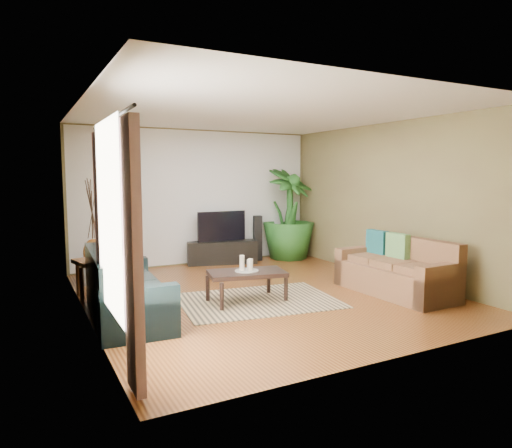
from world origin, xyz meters
TOP-DOWN VIEW (x-y plane):
  - floor at (0.00, 0.00)m, footprint 5.50×5.50m
  - ceiling at (0.00, 0.00)m, footprint 5.50×5.50m
  - wall_back at (0.00, 2.75)m, footprint 5.00×0.00m
  - wall_front at (0.00, -2.75)m, footprint 5.00×0.00m
  - wall_left at (-2.50, 0.00)m, footprint 0.00×5.50m
  - wall_right at (2.50, 0.00)m, footprint 0.00×5.50m
  - backwall_panel at (0.00, 2.74)m, footprint 4.90×0.00m
  - window_pane at (-2.48, -1.60)m, footprint 0.00×1.80m
  - curtain_near at (-2.43, -2.35)m, footprint 0.08×0.35m
  - curtain_far at (-2.43, -0.85)m, footprint 0.08×0.35m
  - curtain_rod at (-2.43, -1.60)m, footprint 0.03×1.90m
  - sofa_left at (-2.05, -0.23)m, footprint 0.95×2.01m
  - sofa_right at (1.80, -0.90)m, footprint 0.87×1.86m
  - area_rug at (-0.23, -0.31)m, footprint 2.39×1.84m
  - coffee_table at (-0.39, -0.25)m, footprint 1.17×0.79m
  - candle_tray at (-0.39, -0.25)m, footprint 0.33×0.33m
  - candle_tall at (-0.45, -0.22)m, footprint 0.07×0.07m
  - candle_mid at (-0.35, -0.29)m, footprint 0.07×0.07m
  - candle_short at (-0.32, -0.19)m, footprint 0.07×0.07m
  - tv_stand at (0.42, 2.50)m, footprint 1.46×0.76m
  - television at (0.42, 2.50)m, footprint 1.02×0.06m
  - speaker_left at (-1.52, 2.50)m, footprint 0.18×0.20m
  - speaker_right at (1.24, 2.50)m, footprint 0.22×0.23m
  - potted_plant at (1.93, 2.37)m, footprint 1.41×1.41m
  - plant_pot at (1.93, 2.37)m, footprint 0.36×0.36m
  - pedestal at (-2.15, 1.92)m, footprint 0.37×0.37m
  - vase at (-2.15, 1.92)m, footprint 0.32×0.32m
  - side_table at (-2.25, 1.01)m, footprint 0.64×0.64m

SIDE VIEW (x-z plane):
  - floor at x=0.00m, z-range 0.00..0.00m
  - area_rug at x=-0.23m, z-range 0.00..0.01m
  - plant_pot at x=1.93m, z-range 0.00..0.28m
  - pedestal at x=-2.15m, z-range 0.00..0.35m
  - coffee_table at x=-0.39m, z-range 0.00..0.44m
  - tv_stand at x=0.42m, z-range 0.00..0.47m
  - side_table at x=-2.25m, z-range 0.00..0.56m
  - sofa_left at x=-2.05m, z-range 0.00..0.85m
  - sofa_right at x=1.80m, z-range 0.00..0.85m
  - candle_tray at x=-0.39m, z-range 0.44..0.45m
  - speaker_left at x=-1.52m, z-range 0.00..0.94m
  - speaker_right at x=1.24m, z-range 0.00..0.94m
  - vase at x=-2.15m, z-range 0.29..0.74m
  - candle_short at x=-0.32m, z-range 0.45..0.59m
  - candle_mid at x=-0.35m, z-range 0.45..0.62m
  - candle_tall at x=-0.45m, z-range 0.45..0.67m
  - television at x=0.42m, z-range 0.47..1.07m
  - potted_plant at x=1.93m, z-range 0.00..1.95m
  - curtain_near at x=-2.43m, z-range 0.05..2.25m
  - curtain_far at x=-2.43m, z-range 0.05..2.25m
  - wall_left at x=-2.50m, z-range -1.40..4.10m
  - wall_right at x=2.50m, z-range -1.40..4.10m
  - wall_back at x=0.00m, z-range -1.15..3.85m
  - wall_front at x=0.00m, z-range -1.15..3.85m
  - backwall_panel at x=0.00m, z-range -1.10..3.80m
  - window_pane at x=-2.48m, z-range 0.50..2.30m
  - curtain_rod at x=-2.43m, z-range 2.28..2.31m
  - ceiling at x=0.00m, z-range 2.70..2.70m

